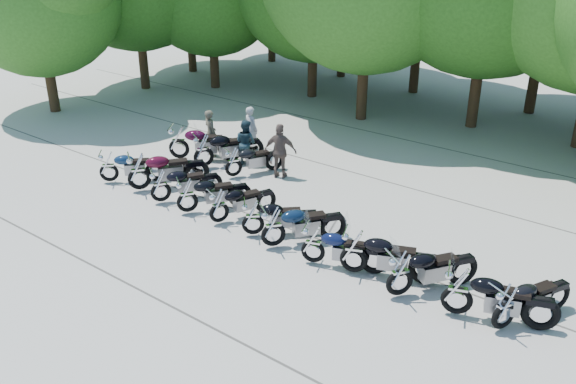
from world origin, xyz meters
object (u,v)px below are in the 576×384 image
Objects in this scene: motorcycle_12 at (179,141)px; motorcycle_14 at (233,161)px; motorcycle_2 at (160,185)px; motorcycle_11 at (505,306)px; motorcycle_3 at (187,194)px; motorcycle_7 at (313,243)px; motorcycle_13 at (203,149)px; motorcycle_4 at (219,205)px; motorcycle_9 at (400,273)px; motorcycle_8 at (354,250)px; motorcycle_1 at (139,171)px; motorcycle_10 at (458,290)px; rider_0 at (211,133)px; rider_2 at (280,151)px; motorcycle_0 at (108,166)px; rider_1 at (246,142)px; motorcycle_5 at (253,216)px; rider_3 at (251,129)px; motorcycle_6 at (273,226)px.

motorcycle_14 is at bearing -125.10° from motorcycle_12.
motorcycle_11 is at bearing -148.33° from motorcycle_2.
motorcycle_3 reaches higher than motorcycle_7.
motorcycle_14 is (2.58, -0.02, -0.13)m from motorcycle_12.
motorcycle_14 is at bearing -149.89° from motorcycle_13.
motorcycle_9 reaches higher than motorcycle_4.
motorcycle_9 is 9.35m from motorcycle_13.
motorcycle_8 is at bearing 24.61° from motorcycle_9.
motorcycle_2 is at bearing 26.43° from motorcycle_11.
motorcycle_12 reaches higher than motorcycle_1.
motorcycle_7 is at bearing 71.06° from motorcycle_10.
rider_2 reaches higher than rider_0.
motorcycle_4 is 1.00× the size of motorcycle_14.
rider_1 is at bearing -76.41° from motorcycle_0.
motorcycle_11 is (0.98, 0.11, -0.05)m from motorcycle_10.
motorcycle_12 is (-7.79, 2.88, 0.12)m from motorcycle_7.
motorcycle_11 is at bearing -144.88° from motorcycle_3.
motorcycle_3 reaches higher than motorcycle_5.
motorcycle_10 is at bearing -145.72° from motorcycle_1.
motorcycle_8 reaches higher than motorcycle_7.
motorcycle_1 is 1.15× the size of motorcycle_3.
rider_0 is 3.19m from rider_2.
motorcycle_4 is at bearing 65.99° from motorcycle_7.
rider_2 is at bearing 160.93° from rider_3.
motorcycle_6 is 5.97m from motorcycle_13.
motorcycle_4 is at bearing -133.67° from motorcycle_0.
motorcycle_10 is at bearing -165.63° from motorcycle_13.
motorcycle_4 is at bearing 68.71° from motorcycle_10.
rider_1 reaches higher than motorcycle_6.
motorcycle_12 reaches higher than motorcycle_3.
motorcycle_11 is (9.13, 0.15, -0.00)m from motorcycle_3.
motorcycle_3 is 2.38m from motorcycle_5.
rider_0 reaches higher than motorcycle_0.
motorcycle_6 is at bearing 101.56° from rider_2.
motorcycle_11 is 11.49m from motorcycle_13.
rider_0 is at bearing -22.13° from motorcycle_4.
rider_0 reaches higher than motorcycle_5.
motorcycle_8 is 9.21m from motorcycle_12.
motorcycle_10 reaches higher than motorcycle_4.
motorcycle_12 is at bearing 55.63° from motorcycle_10.
motorcycle_6 is at bearing 67.59° from motorcycle_7.
motorcycle_2 is 0.94× the size of motorcycle_9.
motorcycle_11 reaches higher than motorcycle_0.
motorcycle_11 is (6.75, 0.04, 0.02)m from motorcycle_5.
motorcycle_13 is (1.55, 2.73, 0.10)m from motorcycle_0.
motorcycle_0 reaches higher than motorcycle_5.
motorcycle_1 is 4.81m from rider_3.
motorcycle_1 is 1.16× the size of motorcycle_2.
motorcycle_8 is at bearing -133.78° from motorcycle_0.
motorcycle_10 is at bearing -138.14° from motorcycle_12.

